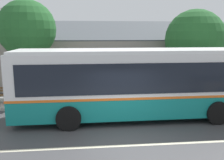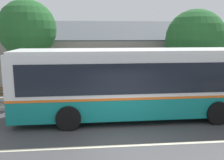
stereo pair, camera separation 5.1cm
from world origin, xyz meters
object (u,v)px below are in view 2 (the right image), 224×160
Objects in this scene: bench_by_building at (3,96)px; street_tree_secondary at (27,31)px; transit_bus at (136,82)px; bench_down_street at (81,94)px; street_tree_primary at (195,39)px.

bench_by_building is 0.26× the size of street_tree_secondary.
transit_bus is at bearing -20.50° from bench_by_building.
bench_down_street is 4.69m from street_tree_secondary.
bench_by_building is 11.69m from street_tree_primary.
bench_down_street is 0.28× the size of street_tree_primary.
street_tree_primary is at bearing 43.07° from transit_bus.
bench_down_street is at bearing 135.52° from transit_bus.
street_tree_primary is at bearing 2.06° from street_tree_secondary.
street_tree_secondary reaches higher than transit_bus.
street_tree_secondary is (-2.97, 1.37, 3.37)m from bench_down_street.
street_tree_primary is at bearing 8.98° from bench_by_building.
bench_down_street is (4.08, 0.03, -0.00)m from bench_by_building.
transit_bus is at bearing -136.93° from street_tree_primary.
street_tree_primary is 10.09m from street_tree_secondary.
street_tree_secondary is (1.11, 1.40, 3.37)m from bench_by_building.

